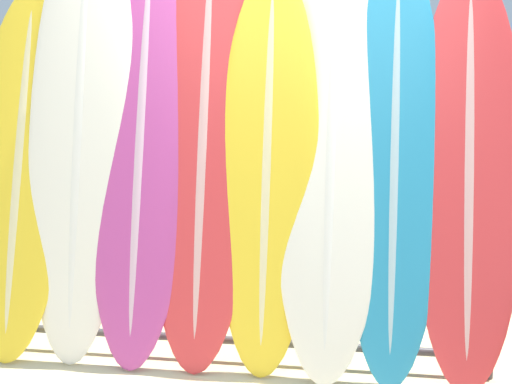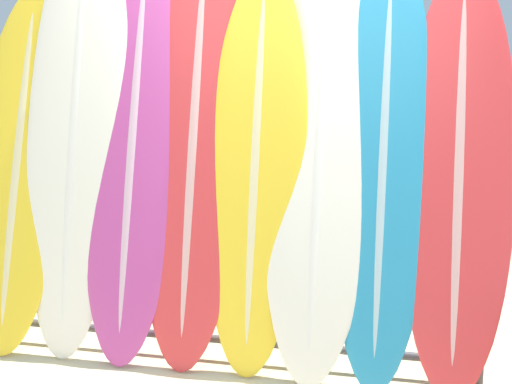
{
  "view_description": "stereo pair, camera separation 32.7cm",
  "coord_description": "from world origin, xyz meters",
  "px_view_note": "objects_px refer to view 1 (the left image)",
  "views": [
    {
      "loc": [
        0.5,
        -2.86,
        1.53
      ],
      "look_at": [
        -0.21,
        1.53,
        0.8
      ],
      "focal_mm": 50.0,
      "sensor_mm": 36.0,
      "label": 1
    },
    {
      "loc": [
        0.83,
        -2.8,
        1.53
      ],
      "look_at": [
        -0.21,
        1.53,
        0.8
      ],
      "focal_mm": 50.0,
      "sensor_mm": 36.0,
      "label": 2
    }
  ],
  "objects_px": {
    "surfboard_slot_2": "(142,147)",
    "surfboard_slot_5": "(331,157)",
    "surfboard_rack": "(232,284)",
    "surfboard_slot_3": "(204,143)",
    "surfboard_slot_1": "(81,126)",
    "person_near_water": "(433,119)",
    "surfboard_slot_4": "(267,167)",
    "surfboard_slot_7": "(469,172)",
    "surfboard_slot_0": "(20,168)",
    "surfboard_slot_6": "(394,164)"
  },
  "relations": [
    {
      "from": "surfboard_slot_3",
      "to": "surfboard_slot_5",
      "type": "relative_size",
      "value": 1.05
    },
    {
      "from": "surfboard_rack",
      "to": "surfboard_slot_3",
      "type": "distance_m",
      "value": 0.76
    },
    {
      "from": "surfboard_slot_0",
      "to": "surfboard_slot_3",
      "type": "height_order",
      "value": "surfboard_slot_3"
    },
    {
      "from": "surfboard_slot_5",
      "to": "person_near_water",
      "type": "relative_size",
      "value": 1.41
    },
    {
      "from": "surfboard_slot_7",
      "to": "surfboard_slot_6",
      "type": "bearing_deg",
      "value": 179.04
    },
    {
      "from": "surfboard_slot_4",
      "to": "person_near_water",
      "type": "distance_m",
      "value": 7.86
    },
    {
      "from": "surfboard_slot_4",
      "to": "person_near_water",
      "type": "xyz_separation_m",
      "value": [
        1.46,
        7.72,
        -0.2
      ]
    },
    {
      "from": "surfboard_slot_0",
      "to": "surfboard_slot_1",
      "type": "xyz_separation_m",
      "value": [
        0.35,
        0.03,
        0.23
      ]
    },
    {
      "from": "surfboard_slot_1",
      "to": "surfboard_slot_0",
      "type": "bearing_deg",
      "value": -175.26
    },
    {
      "from": "surfboard_slot_6",
      "to": "surfboard_slot_7",
      "type": "xyz_separation_m",
      "value": [
        0.37,
        -0.01,
        -0.03
      ]
    },
    {
      "from": "surfboard_rack",
      "to": "surfboard_slot_0",
      "type": "height_order",
      "value": "surfboard_slot_0"
    },
    {
      "from": "surfboard_slot_1",
      "to": "surfboard_rack",
      "type": "bearing_deg",
      "value": -4.77
    },
    {
      "from": "surfboard_slot_2",
      "to": "surfboard_slot_3",
      "type": "relative_size",
      "value": 0.98
    },
    {
      "from": "surfboard_slot_2",
      "to": "surfboard_slot_7",
      "type": "relative_size",
      "value": 1.1
    },
    {
      "from": "surfboard_slot_6",
      "to": "surfboard_slot_0",
      "type": "bearing_deg",
      "value": -179.52
    },
    {
      "from": "surfboard_slot_4",
      "to": "surfboard_slot_7",
      "type": "bearing_deg",
      "value": 1.3
    },
    {
      "from": "surfboard_slot_0",
      "to": "surfboard_slot_1",
      "type": "height_order",
      "value": "surfboard_slot_1"
    },
    {
      "from": "surfboard_slot_7",
      "to": "person_near_water",
      "type": "height_order",
      "value": "surfboard_slot_7"
    },
    {
      "from": "surfboard_slot_2",
      "to": "surfboard_rack",
      "type": "bearing_deg",
      "value": -6.63
    },
    {
      "from": "surfboard_slot_5",
      "to": "surfboard_rack",
      "type": "bearing_deg",
      "value": -172.71
    },
    {
      "from": "surfboard_slot_1",
      "to": "surfboard_slot_7",
      "type": "xyz_separation_m",
      "value": [
        2.04,
        -0.02,
        -0.21
      ]
    },
    {
      "from": "surfboard_slot_5",
      "to": "surfboard_slot_3",
      "type": "bearing_deg",
      "value": 179.93
    },
    {
      "from": "surfboard_slot_1",
      "to": "surfboard_slot_2",
      "type": "relative_size",
      "value": 1.09
    },
    {
      "from": "surfboard_slot_0",
      "to": "person_near_water",
      "type": "height_order",
      "value": "surfboard_slot_0"
    },
    {
      "from": "surfboard_slot_2",
      "to": "person_near_water",
      "type": "bearing_deg",
      "value": 74.44
    },
    {
      "from": "surfboard_slot_3",
      "to": "surfboard_slot_4",
      "type": "relative_size",
      "value": 1.11
    },
    {
      "from": "surfboard_rack",
      "to": "surfboard_slot_0",
      "type": "distance_m",
      "value": 1.33
    },
    {
      "from": "surfboard_rack",
      "to": "surfboard_slot_7",
      "type": "distance_m",
      "value": 1.35
    },
    {
      "from": "surfboard_slot_0",
      "to": "surfboard_slot_5",
      "type": "relative_size",
      "value": 0.92
    },
    {
      "from": "surfboard_slot_2",
      "to": "surfboard_slot_1",
      "type": "bearing_deg",
      "value": 177.94
    },
    {
      "from": "surfboard_slot_2",
      "to": "surfboard_slot_4",
      "type": "bearing_deg",
      "value": -2.39
    },
    {
      "from": "surfboard_slot_0",
      "to": "surfboard_slot_7",
      "type": "relative_size",
      "value": 0.97
    },
    {
      "from": "surfboard_slot_1",
      "to": "surfboard_slot_5",
      "type": "relative_size",
      "value": 1.13
    },
    {
      "from": "surfboard_slot_3",
      "to": "person_near_water",
      "type": "relative_size",
      "value": 1.49
    },
    {
      "from": "surfboard_slot_2",
      "to": "person_near_water",
      "type": "xyz_separation_m",
      "value": [
        2.14,
        7.69,
        -0.29
      ]
    },
    {
      "from": "surfboard_slot_7",
      "to": "surfboard_slot_0",
      "type": "bearing_deg",
      "value": -179.74
    },
    {
      "from": "surfboard_slot_3",
      "to": "person_near_water",
      "type": "bearing_deg",
      "value": 76.8
    },
    {
      "from": "surfboard_slot_4",
      "to": "surfboard_slot_7",
      "type": "height_order",
      "value": "surfboard_slot_4"
    },
    {
      "from": "surfboard_slot_2",
      "to": "surfboard_slot_5",
      "type": "distance_m",
      "value": 1.01
    },
    {
      "from": "surfboard_slot_1",
      "to": "person_near_water",
      "type": "height_order",
      "value": "surfboard_slot_1"
    },
    {
      "from": "surfboard_slot_7",
      "to": "surfboard_slot_3",
      "type": "bearing_deg",
      "value": 179.42
    },
    {
      "from": "surfboard_rack",
      "to": "person_near_water",
      "type": "relative_size",
      "value": 1.72
    },
    {
      "from": "surfboard_slot_4",
      "to": "surfboard_slot_2",
      "type": "bearing_deg",
      "value": 177.61
    },
    {
      "from": "surfboard_rack",
      "to": "surfboard_slot_5",
      "type": "relative_size",
      "value": 1.21
    },
    {
      "from": "surfboard_slot_0",
      "to": "surfboard_slot_3",
      "type": "distance_m",
      "value": 1.05
    },
    {
      "from": "surfboard_slot_3",
      "to": "surfboard_slot_6",
      "type": "xyz_separation_m",
      "value": [
        0.99,
        -0.01,
        -0.09
      ]
    },
    {
      "from": "surfboard_slot_3",
      "to": "surfboard_slot_5",
      "type": "xyz_separation_m",
      "value": [
        0.67,
        -0.0,
        -0.06
      ]
    },
    {
      "from": "surfboard_rack",
      "to": "surfboard_slot_3",
      "type": "bearing_deg",
      "value": 157.58
    },
    {
      "from": "surfboard_rack",
      "to": "surfboard_slot_5",
      "type": "bearing_deg",
      "value": 7.29
    },
    {
      "from": "surfboard_slot_0",
      "to": "surfboard_slot_7",
      "type": "height_order",
      "value": "surfboard_slot_7"
    }
  ]
}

